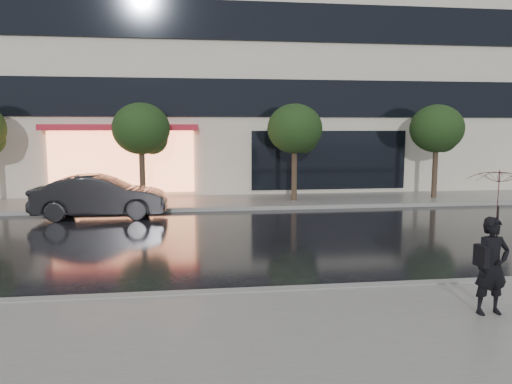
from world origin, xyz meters
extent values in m
plane|color=black|center=(0.00, 0.00, 0.00)|extent=(120.00, 120.00, 0.00)
cube|color=slate|center=(0.00, -3.25, 0.06)|extent=(60.00, 4.50, 0.12)
cube|color=slate|center=(0.00, 10.25, 0.06)|extent=(60.00, 3.50, 0.12)
cube|color=gray|center=(0.00, -1.00, 0.07)|extent=(60.00, 0.25, 0.14)
cube|color=gray|center=(0.00, 8.50, 0.07)|extent=(60.00, 0.25, 0.14)
cube|color=beige|center=(0.00, 18.00, 9.00)|extent=(30.00, 12.00, 18.00)
cube|color=black|center=(0.00, 11.94, 4.30)|extent=(28.00, 0.12, 1.60)
cube|color=black|center=(0.00, 11.94, 7.50)|extent=(28.00, 0.12, 1.60)
cube|color=#FF8C59|center=(-4.00, 11.92, 1.60)|extent=(6.00, 0.10, 2.60)
cube|color=#B41B2D|center=(-4.00, 11.59, 3.05)|extent=(6.40, 0.70, 0.25)
cube|color=black|center=(5.00, 11.94, 1.60)|extent=(7.00, 0.10, 2.60)
cylinder|color=#33261C|center=(-3.00, 10.00, 1.10)|extent=(0.22, 0.22, 2.20)
ellipsoid|color=black|center=(-3.00, 10.00, 3.00)|extent=(2.20, 2.20, 1.98)
sphere|color=black|center=(-2.60, 10.20, 2.60)|extent=(1.20, 1.20, 1.20)
cylinder|color=#33261C|center=(3.00, 10.00, 1.10)|extent=(0.22, 0.22, 2.20)
ellipsoid|color=black|center=(3.00, 10.00, 3.00)|extent=(2.20, 2.20, 1.98)
sphere|color=black|center=(3.40, 10.20, 2.60)|extent=(1.20, 1.20, 1.20)
cylinder|color=#33261C|center=(9.00, 10.00, 1.10)|extent=(0.22, 0.22, 2.20)
ellipsoid|color=black|center=(9.00, 10.00, 3.00)|extent=(2.20, 2.20, 1.98)
sphere|color=black|center=(9.40, 10.20, 2.60)|extent=(1.20, 1.20, 1.20)
imported|color=black|center=(-4.19, 7.62, 0.73)|extent=(4.43, 1.60, 1.45)
imported|color=black|center=(3.49, -2.62, 0.89)|extent=(0.58, 0.40, 1.54)
imported|color=#380A18|center=(3.54, -2.61, 1.96)|extent=(1.04, 1.05, 0.91)
cylinder|color=black|center=(3.54, -2.61, 1.46)|extent=(0.02, 0.02, 0.77)
cube|color=black|center=(3.26, -2.68, 1.08)|extent=(0.12, 0.29, 0.33)
camera|label=1|loc=(-1.17, -9.63, 3.04)|focal=35.00mm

